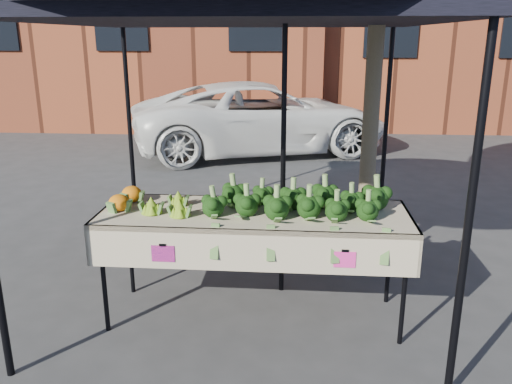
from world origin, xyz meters
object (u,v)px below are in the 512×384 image
street_tree (376,40)px  vehicle (262,21)px  table (254,265)px  canopy (243,138)px

street_tree → vehicle: bearing=104.5°
table → vehicle: bearing=93.2°
table → street_tree: bearing=46.9°
table → vehicle: size_ratio=0.49×
canopy → table: bearing=-75.6°
canopy → vehicle: size_ratio=0.64×
vehicle → canopy: bearing=163.5°
table → vehicle: (-0.35, 6.30, 2.03)m
table → canopy: size_ratio=0.76×
table → street_tree: street_tree is taller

